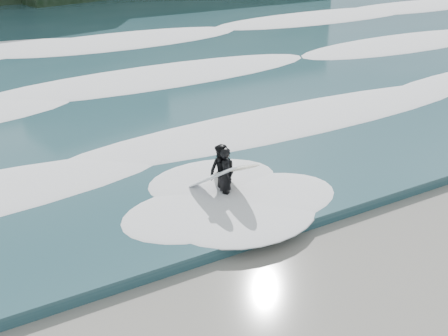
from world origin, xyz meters
The scene contains 7 objects.
ground centered at (0.00, 0.00, 0.00)m, with size 120.00×120.00×0.00m, color #836A4D.
sea centered at (0.00, 29.00, 0.15)m, with size 90.00×52.00×0.30m, color #254952.
foam_near centered at (0.00, 9.00, 0.40)m, with size 60.00×3.20×0.20m, color white.
foam_mid centered at (0.00, 16.00, 0.42)m, with size 60.00×4.00×0.24m, color white.
foam_far centered at (0.00, 25.00, 0.45)m, with size 60.00×4.80×0.30m, color white.
surfer_left centered at (0.52, 5.27, 0.79)m, with size 1.18×1.82×1.57m.
surfer_right centered at (0.61, 5.33, 0.82)m, with size 1.09×2.11×1.62m.
Camera 1 is at (-6.04, -6.02, 7.03)m, focal length 45.00 mm.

